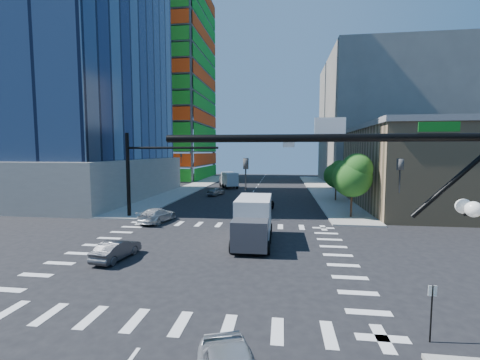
# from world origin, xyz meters

# --- Properties ---
(ground) EXTENTS (160.00, 160.00, 0.00)m
(ground) POSITION_xyz_m (0.00, 0.00, 0.00)
(ground) COLOR black
(ground) RESTS_ON ground
(road_markings) EXTENTS (20.00, 20.00, 0.01)m
(road_markings) POSITION_xyz_m (0.00, 0.00, 0.01)
(road_markings) COLOR silver
(road_markings) RESTS_ON ground
(sidewalk_ne) EXTENTS (5.00, 60.00, 0.15)m
(sidewalk_ne) POSITION_xyz_m (12.50, 40.00, 0.07)
(sidewalk_ne) COLOR gray
(sidewalk_ne) RESTS_ON ground
(sidewalk_nw) EXTENTS (5.00, 60.00, 0.15)m
(sidewalk_nw) POSITION_xyz_m (-12.50, 40.00, 0.07)
(sidewalk_nw) COLOR gray
(sidewalk_nw) RESTS_ON ground
(construction_building) EXTENTS (25.16, 34.50, 70.60)m
(construction_building) POSITION_xyz_m (-27.41, 61.93, 24.61)
(construction_building) COLOR slate
(construction_building) RESTS_ON ground
(commercial_building) EXTENTS (20.50, 22.50, 10.60)m
(commercial_building) POSITION_xyz_m (25.00, 22.00, 5.31)
(commercial_building) COLOR #997F58
(commercial_building) RESTS_ON ground
(bg_building_ne) EXTENTS (24.00, 30.00, 28.00)m
(bg_building_ne) POSITION_xyz_m (27.00, 55.00, 14.00)
(bg_building_ne) COLOR slate
(bg_building_ne) RESTS_ON ground
(signal_mast_se) EXTENTS (10.51, 2.48, 9.00)m
(signal_mast_se) POSITION_xyz_m (10.60, -11.50, 5.01)
(signal_mast_se) COLOR black
(signal_mast_se) RESTS_ON sidewalk_se
(signal_mast_nw) EXTENTS (10.20, 0.40, 9.00)m
(signal_mast_nw) POSITION_xyz_m (-10.00, 11.50, 5.49)
(signal_mast_nw) COLOR black
(signal_mast_nw) RESTS_ON sidewalk_nw
(tree_south) EXTENTS (4.16, 4.16, 6.82)m
(tree_south) POSITION_xyz_m (12.63, 13.90, 4.69)
(tree_south) COLOR #382316
(tree_south) RESTS_ON sidewalk_ne
(tree_north) EXTENTS (3.54, 3.52, 5.78)m
(tree_north) POSITION_xyz_m (12.93, 25.90, 3.99)
(tree_north) COLOR #382316
(tree_north) RESTS_ON sidewalk_ne
(no_parking_sign) EXTENTS (0.30, 0.06, 2.20)m
(no_parking_sign) POSITION_xyz_m (10.70, -9.00, 1.38)
(no_parking_sign) COLOR black
(no_parking_sign) RESTS_ON ground
(car_nb_far) EXTENTS (3.82, 5.61, 1.43)m
(car_nb_far) POSITION_xyz_m (2.36, 16.87, 0.71)
(car_nb_far) COLOR black
(car_nb_far) RESTS_ON ground
(car_sb_near) EXTENTS (2.81, 5.23, 1.44)m
(car_sb_near) POSITION_xyz_m (-7.44, 9.39, 0.72)
(car_sb_near) COLOR silver
(car_sb_near) RESTS_ON ground
(car_sb_mid) EXTENTS (2.61, 4.12, 1.31)m
(car_sb_mid) POSITION_xyz_m (-5.63, 29.69, 0.65)
(car_sb_mid) COLOR gray
(car_sb_mid) RESTS_ON ground
(car_sb_cross) EXTENTS (1.84, 4.03, 1.28)m
(car_sb_cross) POSITION_xyz_m (-5.77, -1.75, 0.64)
(car_sb_cross) COLOR #414245
(car_sb_cross) RESTS_ON ground
(box_truck_near) EXTENTS (2.90, 6.69, 3.50)m
(box_truck_near) POSITION_xyz_m (2.90, 2.99, 1.55)
(box_truck_near) COLOR black
(box_truck_near) RESTS_ON ground
(box_truck_far) EXTENTS (4.67, 6.38, 3.08)m
(box_truck_far) POSITION_xyz_m (-5.49, 41.21, 1.36)
(box_truck_far) COLOR black
(box_truck_far) RESTS_ON ground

